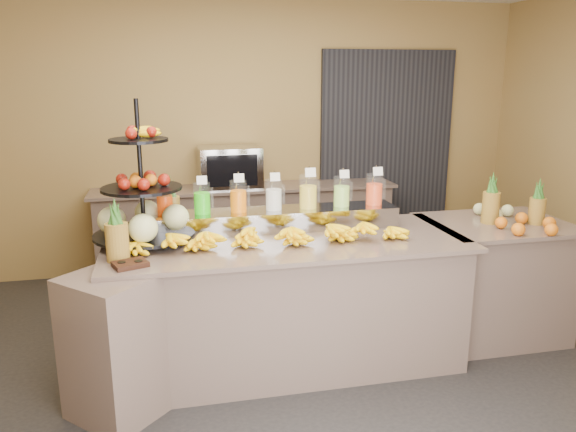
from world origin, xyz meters
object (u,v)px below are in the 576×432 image
object	(u,v)px
condiment_caddy	(130,264)
oven_warmer	(230,167)
pitcher_tray	(274,220)
fruit_stand	(150,207)
right_fruit_pile	(519,217)
banana_heap	(269,233)

from	to	relation	value
condiment_caddy	oven_warmer	size ratio (longest dim) A/B	0.32
oven_warmer	pitcher_tray	bearing A→B (deg)	-87.08
pitcher_tray	fruit_stand	size ratio (longest dim) A/B	1.91
right_fruit_pile	oven_warmer	distance (m)	2.79
pitcher_tray	oven_warmer	size ratio (longest dim) A/B	3.01
oven_warmer	banana_heap	bearing A→B (deg)	-90.79
right_fruit_pile	fruit_stand	bearing A→B (deg)	175.45
fruit_stand	oven_warmer	world-z (taller)	fruit_stand
condiment_caddy	right_fruit_pile	size ratio (longest dim) A/B	0.42
right_fruit_pile	oven_warmer	size ratio (longest dim) A/B	0.75
pitcher_tray	right_fruit_pile	size ratio (longest dim) A/B	4.02
fruit_stand	banana_heap	bearing A→B (deg)	-4.36
fruit_stand	condiment_caddy	xyz separation A→B (m)	(-0.12, -0.50, -0.23)
oven_warmer	fruit_stand	bearing A→B (deg)	-114.18
fruit_stand	right_fruit_pile	world-z (taller)	fruit_stand
banana_heap	oven_warmer	world-z (taller)	oven_warmer
fruit_stand	pitcher_tray	bearing A→B (deg)	19.76
pitcher_tray	oven_warmer	bearing A→B (deg)	94.29
right_fruit_pile	oven_warmer	bearing A→B (deg)	134.04
banana_heap	fruit_stand	size ratio (longest dim) A/B	2.00
right_fruit_pile	pitcher_tray	bearing A→B (deg)	169.59
banana_heap	oven_warmer	size ratio (longest dim) A/B	3.15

